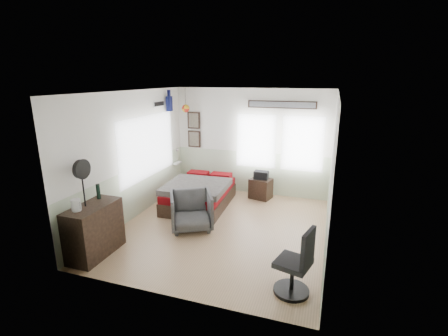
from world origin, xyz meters
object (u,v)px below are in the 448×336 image
Objects in this scene: bed at (200,194)px; dresser at (94,230)px; armchair at (191,211)px; task_chair at (297,268)px; nightstand at (261,188)px.

bed is 1.93× the size of dresser.
bed is 2.33× the size of armchair.
task_chair reaches higher than armchair.
nightstand is (2.11, 3.55, -0.20)m from dresser.
armchair is 2.32m from nightstand.
nightstand is at bearing 125.12° from task_chair.
dresser is 0.99× the size of task_chair.
armchair reaches higher than nightstand.
armchair is (0.31, -1.17, 0.09)m from bed.
dresser is at bearing -156.80° from armchair.
bed is 2.75m from dresser.
task_chair is (1.27, -3.55, 0.16)m from nightstand.
armchair is (1.14, 1.45, -0.07)m from dresser.
armchair is 0.82× the size of task_chair.
armchair is at bearing 51.63° from dresser.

